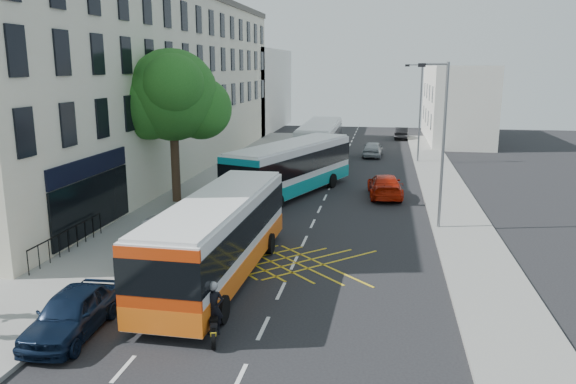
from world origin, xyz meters
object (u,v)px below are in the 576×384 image
at_px(motorbike, 214,311).
at_px(distant_car_silver, 373,149).
at_px(street_tree, 172,96).
at_px(bus_far, 320,142).
at_px(parked_car_silver, 163,239).
at_px(distant_car_grey, 318,143).
at_px(bus_mid, 291,168).
at_px(lamp_far, 419,108).
at_px(red_hatchback, 385,186).
at_px(lamp_near, 442,137).
at_px(bus_near, 219,236).
at_px(parked_car_blue, 72,313).
at_px(distant_car_dark, 402,133).

xyz_separation_m(motorbike, distant_car_silver, (3.81, 35.56, -0.15)).
bearing_deg(street_tree, bus_far, 66.83).
xyz_separation_m(parked_car_silver, distant_car_grey, (2.70, 32.71, -0.17)).
height_order(street_tree, distant_car_grey, street_tree).
relative_size(bus_mid, distant_car_silver, 2.92).
bearing_deg(bus_far, bus_mid, -92.20).
relative_size(lamp_far, bus_mid, 0.67).
bearing_deg(parked_car_silver, red_hatchback, 56.44).
xyz_separation_m(lamp_near, distant_car_grey, (-9.10, 26.45, -3.99)).
xyz_separation_m(bus_mid, bus_far, (0.40, 12.25, 0.03)).
height_order(red_hatchback, distant_car_grey, red_hatchback).
height_order(lamp_near, parked_car_silver, lamp_near).
relative_size(bus_near, parked_car_blue, 2.74).
distance_m(lamp_near, distant_car_dark, 36.10).
bearing_deg(red_hatchback, bus_far, -70.05).
relative_size(red_hatchback, distant_car_grey, 1.08).
distance_m(lamp_near, distant_car_silver, 23.34).
xyz_separation_m(parked_car_silver, distant_car_dark, (10.94, 42.13, -0.13)).
height_order(bus_mid, parked_car_blue, bus_mid).
distance_m(bus_near, parked_car_blue, 6.17).
distance_m(street_tree, bus_near, 13.39).
height_order(distant_car_grey, distant_car_dark, distant_car_dark).
bearing_deg(red_hatchback, distant_car_dark, -98.12).
bearing_deg(bus_near, parked_car_silver, 149.93).
bearing_deg(parked_car_blue, red_hatchback, 62.52).
relative_size(lamp_near, bus_near, 0.71).
distance_m(lamp_near, bus_near, 12.29).
height_order(bus_far, motorbike, bus_far).
relative_size(street_tree, bus_far, 0.74).
bearing_deg(parked_car_blue, distant_car_grey, 83.20).
bearing_deg(distant_car_dark, motorbike, 85.64).
xyz_separation_m(lamp_far, distant_car_silver, (-3.70, 2.71, -3.92)).
height_order(motorbike, parked_car_silver, motorbike).
distance_m(motorbike, parked_car_blue, 4.32).
height_order(bus_mid, distant_car_silver, bus_mid).
bearing_deg(lamp_far, motorbike, -102.88).
distance_m(parked_car_silver, distant_car_grey, 32.82).
bearing_deg(bus_near, motorbike, -74.07).
relative_size(lamp_far, motorbike, 4.04).
bearing_deg(distant_car_dark, distant_car_silver, 81.22).
relative_size(bus_near, red_hatchback, 2.32).
bearing_deg(distant_car_grey, motorbike, -94.17).
height_order(bus_far, parked_car_silver, bus_far).
height_order(motorbike, parked_car_blue, motorbike).
xyz_separation_m(street_tree, parked_car_silver, (2.91, -9.22, -5.50)).
bearing_deg(distant_car_dark, street_tree, 70.59).
xyz_separation_m(bus_near, parked_car_silver, (-3.04, 1.84, -0.88)).
distance_m(lamp_near, motorbike, 15.35).
bearing_deg(lamp_far, distant_car_silver, 143.71).
xyz_separation_m(bus_far, parked_car_blue, (-3.80, -32.02, -1.06)).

